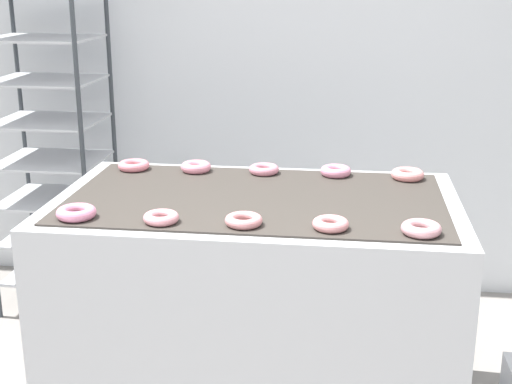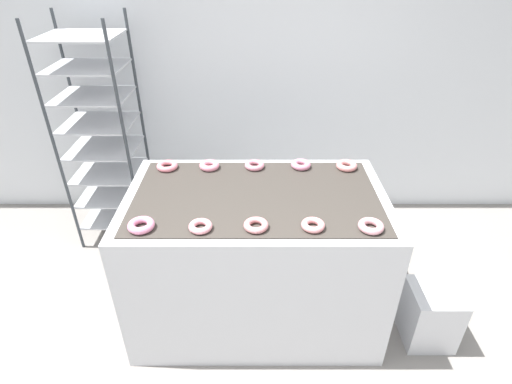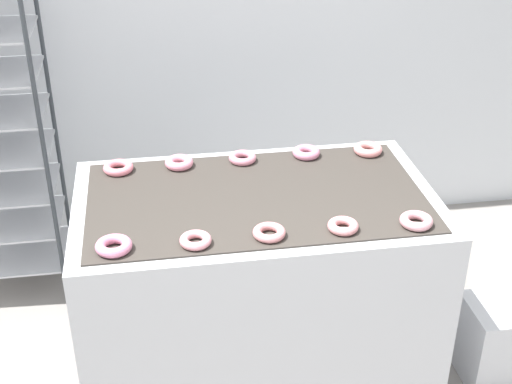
% 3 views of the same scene
% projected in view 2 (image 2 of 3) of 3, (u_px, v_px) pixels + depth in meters
% --- Properties ---
extents(wall_back, '(8.00, 0.05, 2.80)m').
position_uv_depth(wall_back, '(256.00, 64.00, 3.37)').
color(wall_back, silver).
rests_on(wall_back, ground_plane).
extents(fryer_machine, '(1.59, 0.95, 0.98)m').
position_uv_depth(fryer_machine, '(256.00, 257.00, 2.66)').
color(fryer_machine, silver).
rests_on(fryer_machine, ground_plane).
extents(baking_rack_cart, '(0.57, 0.52, 1.86)m').
position_uv_depth(baking_rack_cart, '(101.00, 136.00, 3.22)').
color(baking_rack_cart, '#33383D').
rests_on(baking_rack_cart, ground_plane).
extents(glaze_bin, '(0.31, 0.31, 0.41)m').
position_uv_depth(glaze_bin, '(430.00, 314.00, 2.60)').
color(glaze_bin, silver).
rests_on(glaze_bin, ground_plane).
extents(donut_near_leftmost, '(0.14, 0.14, 0.04)m').
position_uv_depth(donut_near_leftmost, '(141.00, 225.00, 2.11)').
color(donut_near_leftmost, pink).
rests_on(donut_near_leftmost, fryer_machine).
extents(donut_near_left, '(0.13, 0.13, 0.04)m').
position_uv_depth(donut_near_left, '(201.00, 226.00, 2.10)').
color(donut_near_left, pink).
rests_on(donut_near_left, fryer_machine).
extents(donut_near_center, '(0.13, 0.13, 0.04)m').
position_uv_depth(donut_near_center, '(256.00, 225.00, 2.11)').
color(donut_near_center, '#D68689').
rests_on(donut_near_center, fryer_machine).
extents(donut_near_right, '(0.13, 0.13, 0.04)m').
position_uv_depth(donut_near_right, '(313.00, 225.00, 2.11)').
color(donut_near_right, pink).
rests_on(donut_near_right, fryer_machine).
extents(donut_near_rightmost, '(0.14, 0.14, 0.04)m').
position_uv_depth(donut_near_rightmost, '(371.00, 226.00, 2.10)').
color(donut_near_rightmost, '#CF8F97').
rests_on(donut_near_rightmost, fryer_machine).
extents(donut_far_leftmost, '(0.14, 0.14, 0.04)m').
position_uv_depth(donut_far_leftmost, '(167.00, 166.00, 2.67)').
color(donut_far_leftmost, pink).
rests_on(donut_far_leftmost, fryer_machine).
extents(donut_far_left, '(0.13, 0.13, 0.04)m').
position_uv_depth(donut_far_left, '(209.00, 165.00, 2.68)').
color(donut_far_left, pink).
rests_on(donut_far_left, fryer_machine).
extents(donut_far_center, '(0.13, 0.13, 0.04)m').
position_uv_depth(donut_far_center, '(254.00, 165.00, 2.69)').
color(donut_far_center, pink).
rests_on(donut_far_center, fryer_machine).
extents(donut_far_right, '(0.13, 0.13, 0.04)m').
position_uv_depth(donut_far_right, '(301.00, 165.00, 2.69)').
color(donut_far_right, pink).
rests_on(donut_far_right, fryer_machine).
extents(donut_far_rightmost, '(0.14, 0.14, 0.04)m').
position_uv_depth(donut_far_rightmost, '(346.00, 165.00, 2.68)').
color(donut_far_rightmost, pink).
rests_on(donut_far_rightmost, fryer_machine).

